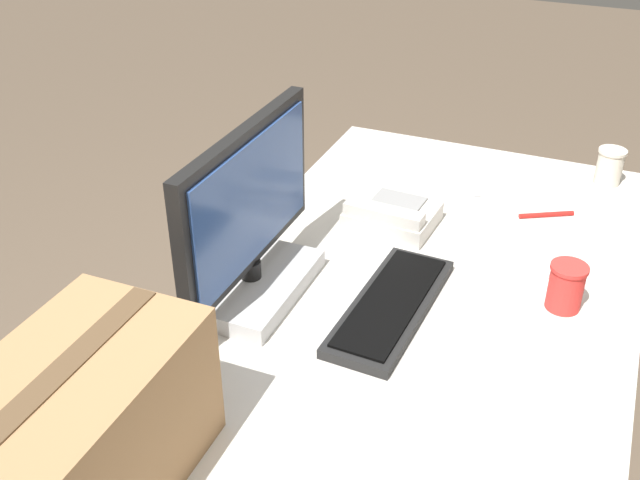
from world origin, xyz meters
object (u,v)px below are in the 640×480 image
Objects in this scene: desk_phone at (391,216)px; cardboard_box at (75,437)px; paper_cup_left at (566,287)px; spoon at (463,193)px; monitor at (249,230)px; pen_marker at (546,215)px; paper_cup_right at (610,166)px; keyboard at (391,305)px; sticky_note_pad at (532,265)px.

desk_phone is 0.97m from cardboard_box.
paper_cup_left is 0.71× the size of spoon.
monitor reaches higher than paper_cup_left.
cardboard_box is 1.26m from pen_marker.
spoon is (0.41, 0.31, -0.05)m from paper_cup_left.
paper_cup_left is 0.98m from cardboard_box.
paper_cup_left reaches higher than paper_cup_right.
pen_marker is at bearing -22.45° from spoon.
monitor is 1.18× the size of cardboard_box.
monitor is at bearing 108.17° from paper_cup_left.
paper_cup_right is (0.78, -0.36, 0.04)m from keyboard.
paper_cup_left is 0.52m from spoon.
paper_cup_left is 0.16m from sticky_note_pad.
paper_cup_left is 0.39m from pen_marker.
paper_cup_left is at bearing -106.50° from pen_marker.
spoon is (0.56, -0.01, -0.01)m from keyboard.
cardboard_box reaches higher than paper_cup_right.
desk_phone is at bearing -130.34° from spoon.
paper_cup_left is at bearing -109.10° from desk_phone.
paper_cup_right is (0.63, -0.03, -0.00)m from paper_cup_left.
keyboard is 1.92× the size of desk_phone.
paper_cup_left is 1.03× the size of paper_cup_right.
keyboard is at bearing 115.03° from paper_cup_left.
pen_marker is (-0.04, -0.22, 0.00)m from spoon.
cardboard_box is 3.29× the size of pen_marker.
keyboard is (0.05, -0.29, -0.14)m from monitor.
sticky_note_pad is at bearing 166.68° from paper_cup_right.
monitor is at bearing -162.14° from pen_marker.
pen_marker is at bearing -23.93° from cardboard_box.
monitor is 0.66m from paper_cup_left.
monitor is 5.85× the size of sticky_note_pad.
sticky_note_pad is (0.28, -0.24, -0.01)m from keyboard.
pen_marker reaches higher than sticky_note_pad.
monitor reaches higher than cardboard_box.
sticky_note_pad is (-0.24, -0.00, -0.00)m from pen_marker.
pen_marker is (0.20, -0.34, -0.02)m from desk_phone.
keyboard is 2.86× the size of spoon.
cardboard_box reaches higher than spoon.
cardboard_box reaches higher than pen_marker.
pen_marker is at bearing 13.21° from paper_cup_left.
desk_phone reaches higher than keyboard.
paper_cup_right is 0.24× the size of cardboard_box.
desk_phone is 0.51× the size of cardboard_box.
keyboard is at bearing -143.79° from pen_marker.
cardboard_box reaches higher than desk_phone.
sticky_note_pad is at bearing -29.60° from cardboard_box.
monitor reaches higher than pen_marker.
monitor is 1.22× the size of keyboard.
desk_phone is 2.10× the size of paper_cup_left.
paper_cup_left is 0.24× the size of cardboard_box.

